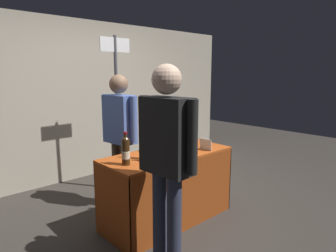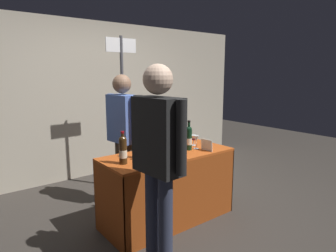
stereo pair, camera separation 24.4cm
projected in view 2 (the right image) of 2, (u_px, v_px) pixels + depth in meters
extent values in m
plane|color=#38332D|center=(168.00, 219.00, 3.37)|extent=(12.00, 12.00, 0.00)
cube|color=#B2A893|center=(90.00, 100.00, 4.72)|extent=(6.15, 0.12, 2.43)
cube|color=#B74C19|center=(168.00, 154.00, 3.24)|extent=(1.48, 0.62, 0.02)
cube|color=#963E14|center=(186.00, 197.00, 3.07)|extent=(1.48, 0.01, 0.76)
cube|color=#963E14|center=(152.00, 180.00, 3.54)|extent=(1.48, 0.01, 0.76)
cube|color=#963E14|center=(108.00, 206.00, 2.86)|extent=(0.01, 0.62, 0.76)
cube|color=#963E14|center=(213.00, 174.00, 3.75)|extent=(0.01, 0.62, 0.76)
cylinder|color=#38230F|center=(123.00, 152.00, 2.83)|extent=(0.08, 0.08, 0.24)
sphere|color=#38230F|center=(123.00, 140.00, 2.81)|extent=(0.08, 0.08, 0.08)
cylinder|color=#38230F|center=(123.00, 137.00, 2.81)|extent=(0.03, 0.03, 0.07)
cylinder|color=maroon|center=(122.00, 132.00, 2.80)|extent=(0.03, 0.03, 0.02)
cylinder|color=beige|center=(123.00, 154.00, 2.84)|extent=(0.08, 0.08, 0.08)
cylinder|color=#192333|center=(156.00, 151.00, 2.90)|extent=(0.07, 0.07, 0.23)
sphere|color=#192333|center=(155.00, 139.00, 2.88)|extent=(0.07, 0.07, 0.07)
cylinder|color=#192333|center=(155.00, 135.00, 2.87)|extent=(0.03, 0.03, 0.08)
cylinder|color=black|center=(155.00, 130.00, 2.86)|extent=(0.04, 0.04, 0.02)
cylinder|color=beige|center=(156.00, 152.00, 2.90)|extent=(0.08, 0.08, 0.07)
cylinder|color=black|center=(189.00, 140.00, 3.35)|extent=(0.07, 0.07, 0.24)
sphere|color=black|center=(189.00, 129.00, 3.33)|extent=(0.07, 0.07, 0.07)
cylinder|color=black|center=(189.00, 126.00, 3.32)|extent=(0.03, 0.03, 0.08)
cylinder|color=black|center=(189.00, 121.00, 3.31)|extent=(0.03, 0.03, 0.02)
cylinder|color=beige|center=(189.00, 141.00, 3.35)|extent=(0.07, 0.07, 0.08)
cylinder|color=black|center=(142.00, 147.00, 3.01)|extent=(0.07, 0.07, 0.25)
sphere|color=black|center=(142.00, 135.00, 2.99)|extent=(0.06, 0.06, 0.06)
cylinder|color=black|center=(142.00, 131.00, 2.98)|extent=(0.03, 0.03, 0.08)
cylinder|color=black|center=(142.00, 126.00, 2.97)|extent=(0.03, 0.03, 0.02)
cylinder|color=beige|center=(142.00, 149.00, 3.01)|extent=(0.07, 0.07, 0.08)
cylinder|color=black|center=(156.00, 142.00, 3.28)|extent=(0.07, 0.07, 0.22)
sphere|color=black|center=(156.00, 132.00, 3.27)|extent=(0.07, 0.07, 0.07)
cylinder|color=black|center=(156.00, 129.00, 3.26)|extent=(0.03, 0.03, 0.08)
cylinder|color=black|center=(156.00, 125.00, 3.25)|extent=(0.04, 0.04, 0.02)
cylinder|color=beige|center=(156.00, 143.00, 3.29)|extent=(0.08, 0.08, 0.07)
cylinder|color=silver|center=(194.00, 145.00, 3.58)|extent=(0.06, 0.06, 0.00)
cylinder|color=silver|center=(194.00, 143.00, 3.57)|extent=(0.01, 0.01, 0.06)
cone|color=silver|center=(194.00, 138.00, 3.56)|extent=(0.08, 0.08, 0.07)
cylinder|color=#590C19|center=(194.00, 139.00, 3.57)|extent=(0.04, 0.04, 0.02)
cylinder|color=silver|center=(196.00, 149.00, 3.41)|extent=(0.06, 0.06, 0.00)
cylinder|color=silver|center=(196.00, 145.00, 3.40)|extent=(0.01, 0.01, 0.08)
cone|color=silver|center=(196.00, 139.00, 3.39)|extent=(0.06, 0.06, 0.07)
cube|color=silver|center=(207.00, 145.00, 3.32)|extent=(0.02, 0.16, 0.13)
cylinder|color=#4C4233|center=(121.00, 172.00, 3.76)|extent=(0.12, 0.12, 0.81)
cylinder|color=#4C4233|center=(128.00, 175.00, 3.65)|extent=(0.12, 0.12, 0.81)
cube|color=#4C6BB7|center=(123.00, 119.00, 3.58)|extent=(0.25, 0.42, 0.57)
sphere|color=#8C664C|center=(122.00, 84.00, 3.51)|extent=(0.22, 0.22, 0.22)
cylinder|color=#4C6BB7|center=(111.00, 115.00, 3.75)|extent=(0.08, 0.08, 0.53)
cylinder|color=#4C6BB7|center=(135.00, 119.00, 3.40)|extent=(0.08, 0.08, 0.53)
cylinder|color=#2D3347|center=(165.00, 225.00, 2.40)|extent=(0.12, 0.12, 0.86)
cylinder|color=#2D3347|center=(152.00, 218.00, 2.52)|extent=(0.12, 0.12, 0.86)
cube|color=black|center=(158.00, 136.00, 2.33)|extent=(0.24, 0.44, 0.61)
sphere|color=beige|center=(158.00, 79.00, 2.25)|extent=(0.24, 0.24, 0.24)
cylinder|color=black|center=(181.00, 138.00, 2.14)|extent=(0.08, 0.08, 0.56)
cylinder|color=black|center=(139.00, 128.00, 2.52)|extent=(0.08, 0.08, 0.56)
cylinder|color=#47474C|center=(123.00, 115.00, 4.12)|extent=(0.04, 0.04, 2.13)
cube|color=silver|center=(121.00, 45.00, 3.95)|extent=(0.45, 0.02, 0.19)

